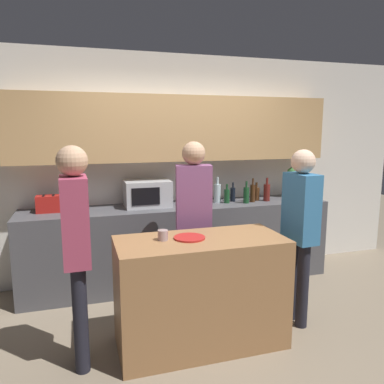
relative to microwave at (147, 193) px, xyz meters
The scene contains 19 objects.
ground_plane 1.86m from the microwave, 75.47° to the right, with size 14.00×14.00×0.00m, color #7F705B.
back_wall 0.62m from the microwave, 28.17° to the left, with size 6.40×0.40×2.70m.
back_counter 0.73m from the microwave, 10.30° to the right, with size 3.60×0.62×0.94m.
kitchen_island 1.53m from the microwave, 82.11° to the right, with size 1.40×0.63×0.93m.
microwave is the anchor object (origin of this frame).
toaster 1.07m from the microwave, behind, with size 0.26×0.16×0.18m.
potted_plant 1.89m from the microwave, ahead, with size 0.14×0.14×0.39m.
bottle_0 0.86m from the microwave, ahead, with size 0.08×0.08×0.31m.
bottle_1 0.96m from the microwave, ahead, with size 0.07×0.07×0.23m.
bottle_2 1.06m from the microwave, ahead, with size 0.06×0.06×0.23m.
bottle_3 1.18m from the microwave, ahead, with size 0.07×0.07×0.27m.
bottle_4 1.28m from the microwave, ahead, with size 0.06×0.06×0.29m.
bottle_5 1.37m from the microwave, ahead, with size 0.08×0.08×0.23m.
bottle_6 1.48m from the microwave, ahead, with size 0.08×0.08×0.29m.
plate_on_island 1.37m from the microwave, 85.60° to the right, with size 0.26×0.26×0.01m.
cup_0 1.35m from the microwave, 94.92° to the right, with size 0.08×0.08×0.08m.
person_left 0.87m from the microwave, 69.22° to the right, with size 0.37×0.25×1.71m.
person_center 1.62m from the microwave, 119.08° to the right, with size 0.22×0.34×1.71m.
person_right 1.77m from the microwave, 48.48° to the right, with size 0.22×0.35×1.64m.
Camera 1 is at (-1.12, -2.75, 1.82)m, focal length 35.00 mm.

